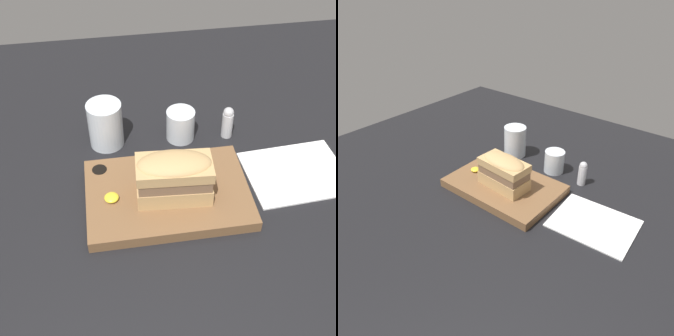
{
  "view_description": "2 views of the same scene",
  "coord_description": "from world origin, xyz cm",
  "views": [
    {
      "loc": [
        -19.33,
        -66.49,
        70.11
      ],
      "look_at": [
        -9.53,
        -4.01,
        8.6
      ],
      "focal_mm": 50.0,
      "sensor_mm": 36.0,
      "label": 1
    },
    {
      "loc": [
        40.34,
        -65.89,
        57.87
      ],
      "look_at": [
        -9.57,
        -5.31,
        9.28
      ],
      "focal_mm": 35.0,
      "sensor_mm": 36.0,
      "label": 2
    }
  ],
  "objects": [
    {
      "name": "mustard_dollop",
      "position": [
        -20.67,
        -6.54,
        4.97
      ],
      "size": [
        2.76,
        2.76,
        1.1
      ],
      "color": "yellow",
      "rests_on": "serving_board"
    },
    {
      "name": "water_glass",
      "position": [
        -20.46,
        12.75,
        6.45
      ],
      "size": [
        7.44,
        7.44,
        10.26
      ],
      "color": "silver",
      "rests_on": "dining_table"
    },
    {
      "name": "wine_glass",
      "position": [
        -4.24,
        12.1,
        5.32
      ],
      "size": [
        6.24,
        6.24,
        7.02
      ],
      "color": "silver",
      "rests_on": "dining_table"
    },
    {
      "name": "sandwich",
      "position": [
        -8.88,
        -7.09,
        9.58
      ],
      "size": [
        14.4,
        8.31,
        9.6
      ],
      "rotation": [
        0.0,
        0.0,
        -0.07
      ],
      "color": "tan",
      "rests_on": "serving_board"
    },
    {
      "name": "dining_table",
      "position": [
        0.0,
        0.0,
        1.0
      ],
      "size": [
        162.99,
        120.42,
        2.0
      ],
      "color": "black",
      "rests_on": "ground"
    },
    {
      "name": "serving_board",
      "position": [
        -9.96,
        -5.72,
        3.21
      ],
      "size": [
        31.35,
        21.34,
        2.47
      ],
      "color": "brown",
      "rests_on": "dining_table"
    },
    {
      "name": "salt_shaker",
      "position": [
        6.1,
        11.12,
        5.89
      ],
      "size": [
        2.45,
        2.45,
        7.59
      ],
      "color": "silver",
      "rests_on": "dining_table"
    },
    {
      "name": "napkin",
      "position": [
        17.36,
        -2.97,
        2.2
      ],
      "size": [
        21.24,
        17.48,
        0.4
      ],
      "rotation": [
        0.0,
        0.0,
        0.06
      ],
      "color": "white",
      "rests_on": "dining_table"
    }
  ]
}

